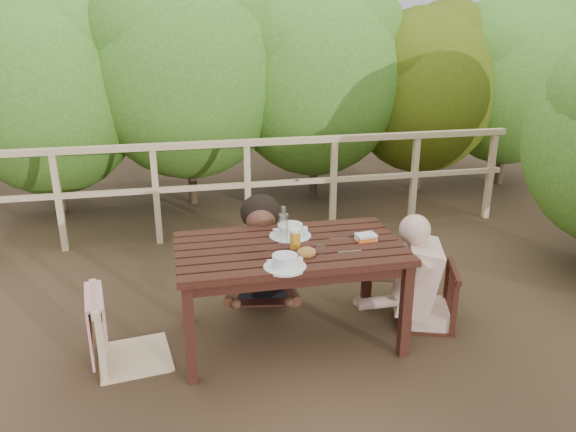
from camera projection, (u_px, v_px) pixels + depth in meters
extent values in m
plane|color=#47321F|center=(289.00, 338.00, 3.96)|extent=(60.00, 60.00, 0.00)
cube|color=black|center=(290.00, 294.00, 3.85)|extent=(1.51, 0.85, 0.70)
cube|color=#D5B183|center=(128.00, 294.00, 3.56)|extent=(0.54, 0.54, 0.96)
cube|color=black|center=(261.00, 239.00, 4.43)|extent=(0.55, 0.55, 0.96)
cube|color=black|center=(429.00, 270.00, 4.04)|extent=(0.53, 0.53, 0.84)
cube|color=#D5B183|center=(248.00, 189.00, 5.63)|extent=(5.60, 0.10, 1.01)
cylinder|color=silver|center=(285.00, 262.00, 3.40)|extent=(0.26, 0.26, 0.09)
cylinder|color=white|center=(290.00, 231.00, 3.88)|extent=(0.29, 0.29, 0.10)
ellipsoid|color=olive|center=(306.00, 253.00, 3.55)|extent=(0.13, 0.10, 0.07)
cylinder|color=orange|center=(295.00, 239.00, 3.67)|extent=(0.07, 0.07, 0.14)
cylinder|color=silver|center=(284.00, 226.00, 3.72)|extent=(0.07, 0.07, 0.27)
cylinder|color=silver|center=(321.00, 249.00, 3.60)|extent=(0.06, 0.06, 0.07)
cube|color=white|center=(366.00, 238.00, 3.80)|extent=(0.15, 0.11, 0.06)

